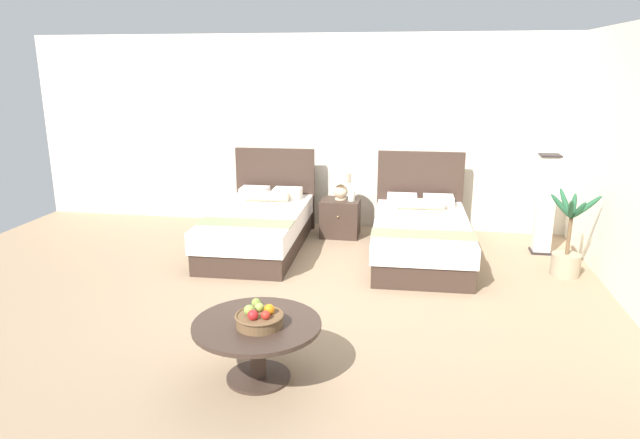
{
  "coord_description": "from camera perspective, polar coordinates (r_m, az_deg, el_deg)",
  "views": [
    {
      "loc": [
        0.97,
        -5.48,
        2.38
      ],
      "look_at": [
        -0.05,
        0.42,
        0.73
      ],
      "focal_mm": 31.88,
      "sensor_mm": 36.0,
      "label": 1
    }
  ],
  "objects": [
    {
      "name": "table_lamp",
      "position": [
        7.97,
        2.1,
        3.7
      ],
      "size": [
        0.29,
        0.29,
        0.39
      ],
      "color": "beige",
      "rests_on": "nightstand"
    },
    {
      "name": "loose_apple",
      "position": [
        4.66,
        -6.43,
        -8.31
      ],
      "size": [
        0.07,
        0.07,
        0.07
      ],
      "color": "#82A93A",
      "rests_on": "coffee_table"
    },
    {
      "name": "vase",
      "position": [
        7.93,
        3.17,
        2.35
      ],
      "size": [
        0.09,
        0.09,
        0.13
      ],
      "color": "silver",
      "rests_on": "nightstand"
    },
    {
      "name": "potted_palm",
      "position": [
        7.14,
        23.56,
        -2.97
      ],
      "size": [
        0.59,
        0.61,
        1.0
      ],
      "color": "gray",
      "rests_on": "ground"
    },
    {
      "name": "ground_plane",
      "position": [
        6.06,
        -0.18,
        -7.82
      ],
      "size": [
        9.88,
        9.33,
        0.02
      ],
      "primitive_type": "cube",
      "color": "#967A5E"
    },
    {
      "name": "floor_lamp_corner",
      "position": [
        7.79,
        21.65,
        1.41
      ],
      "size": [
        0.25,
        0.25,
        1.29
      ],
      "color": "#292223",
      "rests_on": "ground"
    },
    {
      "name": "coffee_table",
      "position": [
        4.46,
        -6.32,
        -11.51
      ],
      "size": [
        0.99,
        0.99,
        0.47
      ],
      "color": "#3A2B22",
      "rests_on": "ground"
    },
    {
      "name": "fruit_bowl",
      "position": [
        4.33,
        -6.1,
        -9.84
      ],
      "size": [
        0.37,
        0.37,
        0.16
      ],
      "color": "brown",
      "rests_on": "coffee_table"
    },
    {
      "name": "nightstand",
      "position": [
        8.07,
        2.05,
        0.18
      ],
      "size": [
        0.53,
        0.49,
        0.53
      ],
      "color": "#3A2B22",
      "rests_on": "ground"
    },
    {
      "name": "bed_near_corner",
      "position": [
        7.28,
        10.06,
        -1.55
      ],
      "size": [
        1.25,
        2.25,
        1.2
      ],
      "color": "#3A2B22",
      "rests_on": "ground"
    },
    {
      "name": "wall_back",
      "position": [
        8.46,
        3.24,
        8.72
      ],
      "size": [
        9.88,
        0.12,
        2.8
      ],
      "primitive_type": "cube",
      "color": "silver",
      "rests_on": "ground"
    },
    {
      "name": "bed_near_window",
      "position": [
        7.55,
        -6.12,
        -0.7
      ],
      "size": [
        1.21,
        2.26,
        1.19
      ],
      "color": "#3A2B22",
      "rests_on": "ground"
    }
  ]
}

